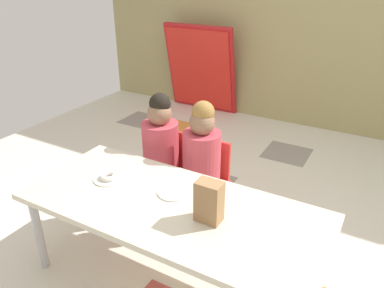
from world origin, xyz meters
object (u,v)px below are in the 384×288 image
object	(u,v)px
seated_child_near_camera	(161,143)
paper_plate_center_table	(173,192)
folded_activity_table	(201,69)
paper_plate_near_edge	(109,179)
donut_powdered_on_plate	(109,176)
paper_bag_brown	(209,202)
craft_table	(171,211)
seated_child_middle_seat	(202,153)

from	to	relation	value
seated_child_near_camera	paper_plate_center_table	size ratio (longest dim) A/B	5.10
seated_child_near_camera	paper_plate_center_table	distance (m)	0.65
folded_activity_table	paper_plate_near_edge	bearing A→B (deg)	-73.33
donut_powdered_on_plate	folded_activity_table	bearing A→B (deg)	106.67
folded_activity_table	paper_plate_center_table	bearing A→B (deg)	-64.77
seated_child_near_camera	donut_powdered_on_plate	world-z (taller)	seated_child_near_camera
paper_bag_brown	seated_child_near_camera	bearing A→B (deg)	138.63
craft_table	seated_child_middle_seat	xyz separation A→B (m)	(-0.13, 0.59, 0.06)
folded_activity_table	craft_table	bearing A→B (deg)	-64.77
seated_child_middle_seat	folded_activity_table	distance (m)	2.32
craft_table	seated_child_middle_seat	world-z (taller)	seated_child_middle_seat
paper_bag_brown	donut_powdered_on_plate	distance (m)	0.71
paper_plate_near_edge	folded_activity_table	bearing A→B (deg)	106.67
paper_bag_brown	paper_plate_center_table	world-z (taller)	paper_bag_brown
paper_bag_brown	seated_child_middle_seat	bearing A→B (deg)	120.69
folded_activity_table	donut_powdered_on_plate	size ratio (longest dim) A/B	10.21
paper_plate_near_edge	donut_powdered_on_plate	xyz separation A→B (m)	(0.00, 0.00, 0.02)
paper_plate_near_edge	seated_child_near_camera	bearing A→B (deg)	89.80
seated_child_middle_seat	donut_powdered_on_plate	world-z (taller)	seated_child_middle_seat
paper_plate_near_edge	paper_plate_center_table	bearing A→B (deg)	8.87
folded_activity_table	seated_child_middle_seat	bearing A→B (deg)	-61.35
craft_table	folded_activity_table	size ratio (longest dim) A/B	1.54
paper_bag_brown	donut_powdered_on_plate	size ratio (longest dim) A/B	2.07
folded_activity_table	paper_bag_brown	xyz separation A→B (m)	(1.48, -2.65, 0.12)
folded_activity_table	paper_plate_near_edge	world-z (taller)	folded_activity_table
seated_child_middle_seat	paper_plate_near_edge	xyz separation A→B (m)	(-0.34, -0.56, -0.01)
folded_activity_table	paper_bag_brown	bearing A→B (deg)	-60.87
paper_plate_near_edge	donut_powdered_on_plate	world-z (taller)	donut_powdered_on_plate
donut_powdered_on_plate	paper_bag_brown	bearing A→B (deg)	-4.43
paper_plate_near_edge	paper_plate_center_table	size ratio (longest dim) A/B	1.00
folded_activity_table	paper_plate_near_edge	distance (m)	2.71
paper_plate_near_edge	paper_plate_center_table	world-z (taller)	same
folded_activity_table	donut_powdered_on_plate	world-z (taller)	folded_activity_table
craft_table	paper_plate_near_edge	bearing A→B (deg)	176.26
folded_activity_table	paper_plate_near_edge	xyz separation A→B (m)	(0.78, -2.60, 0.01)
seated_child_near_camera	folded_activity_table	distance (m)	2.18
seated_child_middle_seat	seated_child_near_camera	bearing A→B (deg)	180.00
seated_child_near_camera	folded_activity_table	bearing A→B (deg)	110.95
seated_child_near_camera	paper_plate_center_table	xyz separation A→B (m)	(0.41, -0.50, -0.01)
craft_table	paper_bag_brown	world-z (taller)	paper_bag_brown
folded_activity_table	paper_plate_center_table	distance (m)	2.80
seated_child_near_camera	paper_plate_near_edge	xyz separation A→B (m)	(-0.00, -0.56, -0.01)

